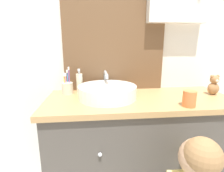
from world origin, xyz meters
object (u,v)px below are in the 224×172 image
at_px(toothbrush_holder, 67,88).
at_px(soap_dispenser, 80,83).
at_px(teddy_bear, 214,85).
at_px(drinking_cup, 189,99).
at_px(sink_basin, 108,91).

bearing_deg(toothbrush_holder, soap_dispenser, 3.96).
distance_m(teddy_bear, drinking_cup, 0.38).
relative_size(teddy_bear, drinking_cup, 1.55).
xyz_separation_m(toothbrush_holder, teddy_bear, (1.06, -0.13, 0.02)).
height_order(toothbrush_holder, soap_dispenser, toothbrush_holder).
relative_size(toothbrush_holder, drinking_cup, 2.11).
bearing_deg(teddy_bear, drinking_cup, -144.48).
relative_size(sink_basin, soap_dispenser, 2.43).
xyz_separation_m(sink_basin, toothbrush_holder, (-0.29, 0.13, 0.00)).
bearing_deg(sink_basin, soap_dispenser, 145.96).
height_order(sink_basin, soap_dispenser, soap_dispenser).
bearing_deg(drinking_cup, teddy_bear, 35.52).
xyz_separation_m(toothbrush_holder, drinking_cup, (0.75, -0.35, -0.00)).
bearing_deg(sink_basin, teddy_bear, -0.14).
height_order(soap_dispenser, drinking_cup, soap_dispenser).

